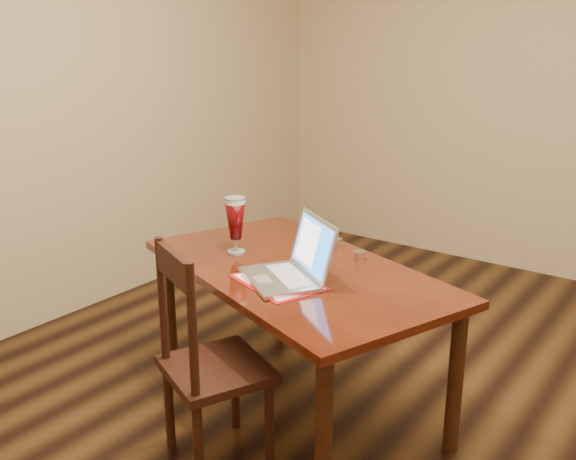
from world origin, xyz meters
The scene contains 4 objects.
ground centered at (0.00, 0.00, 0.00)m, with size 5.00×5.00×0.00m, color black.
room_shell centered at (0.00, 0.00, 1.76)m, with size 4.51×5.01×2.71m.
dining_table centered at (-0.51, 0.02, 0.62)m, with size 1.66×1.27×0.96m.
dining_chair centered at (-0.53, -0.53, 0.44)m, with size 0.52×0.51×0.94m.
Camera 1 is at (1.06, -2.17, 1.69)m, focal length 40.00 mm.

